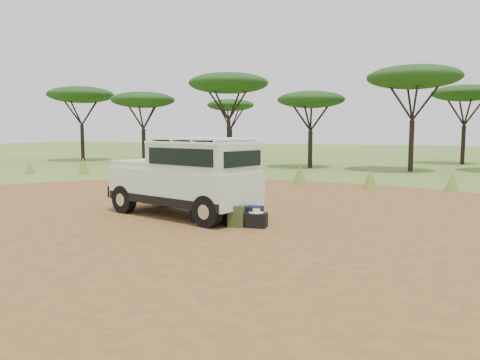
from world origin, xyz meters
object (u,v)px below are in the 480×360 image
at_px(backpack_olive, 236,216).
at_px(hard_case, 256,220).
at_px(backpack_black, 199,212).
at_px(duffel_navy, 253,216).
at_px(backpack_navy, 218,213).
at_px(walking_staff, 153,183).
at_px(safari_vehicle, 187,179).

height_order(backpack_olive, hard_case, backpack_olive).
relative_size(backpack_black, duffel_navy, 1.03).
distance_m(backpack_olive, hard_case, 0.49).
distance_m(backpack_navy, backpack_olive, 0.65).
height_order(backpack_black, duffel_navy, backpack_black).
relative_size(walking_staff, hard_case, 2.97).
relative_size(duffel_navy, hard_case, 0.97).
relative_size(backpack_black, hard_case, 0.99).
xyz_separation_m(backpack_black, hard_case, (1.60, -0.05, -0.07)).
bearing_deg(walking_staff, hard_case, -61.94).
bearing_deg(duffel_navy, backpack_navy, -173.73).
xyz_separation_m(walking_staff, backpack_navy, (2.94, -1.54, -0.46)).
bearing_deg(backpack_navy, backpack_olive, -6.86).
xyz_separation_m(safari_vehicle, backpack_black, (0.67, -0.60, -0.78)).
distance_m(walking_staff, backpack_navy, 3.35).
height_order(walking_staff, backpack_navy, walking_staff).
bearing_deg(backpack_olive, backpack_navy, 149.17).
relative_size(backpack_navy, duffel_navy, 1.13).
relative_size(safari_vehicle, backpack_olive, 8.82).
bearing_deg(walking_staff, safari_vehicle, -69.38).
distance_m(backpack_olive, duffel_navy, 0.45).
xyz_separation_m(walking_staff, backpack_olive, (3.54, -1.77, -0.47)).
bearing_deg(hard_case, duffel_navy, 122.31).
bearing_deg(duffel_navy, safari_vehicle, 168.83).
bearing_deg(backpack_navy, duffel_navy, 19.63).
height_order(duffel_navy, hard_case, duffel_navy).
bearing_deg(walking_staff, backpack_olive, -66.36).
height_order(safari_vehicle, hard_case, safari_vehicle).
bearing_deg(backpack_olive, walking_staff, 144.21).
distance_m(backpack_black, backpack_olive, 1.15).
height_order(backpack_navy, backpack_olive, backpack_navy).
relative_size(walking_staff, backpack_navy, 2.71).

